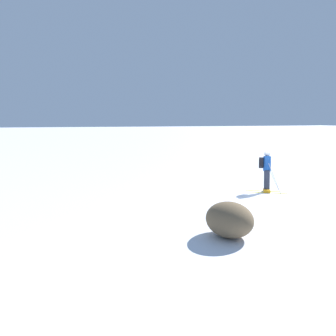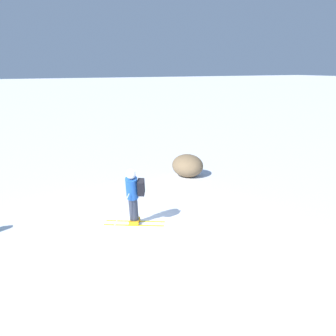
{
  "view_description": "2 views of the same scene",
  "coord_description": "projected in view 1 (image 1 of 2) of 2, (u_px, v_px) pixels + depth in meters",
  "views": [
    {
      "loc": [
        -11.69,
        8.8,
        3.12
      ],
      "look_at": [
        1.15,
        4.24,
        1.14
      ],
      "focal_mm": 35.0,
      "sensor_mm": 36.0,
      "label": 1
    },
    {
      "loc": [
        12.09,
        -5.36,
        4.57
      ],
      "look_at": [
        -0.65,
        1.54,
        1.36
      ],
      "focal_mm": 50.0,
      "sensor_mm": 36.0,
      "label": 2
    }
  ],
  "objects": [
    {
      "name": "ground_plane",
      "position": [
        268.0,
        193.0,
        14.26
      ],
      "size": [
        300.0,
        300.0,
        0.0
      ],
      "primitive_type": "plane",
      "color": "white"
    },
    {
      "name": "skier",
      "position": [
        266.0,
        168.0,
        14.6
      ],
      "size": [
        1.59,
        1.73,
        1.82
      ],
      "rotation": [
        0.0,
        0.0,
        -0.56
      ],
      "color": "yellow",
      "rests_on": "ground"
    },
    {
      "name": "exposed_boulder_0",
      "position": [
        229.0,
        219.0,
        8.83
      ],
      "size": [
        1.45,
        1.23,
        0.94
      ],
      "primitive_type": "ellipsoid",
      "color": "brown",
      "rests_on": "ground"
    }
  ]
}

